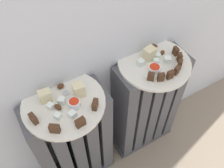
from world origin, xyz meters
TOP-DOWN VIEW (x-y plane):
  - radiator_left at (-0.19, 0.28)m, footprint 0.33×0.14m
  - radiator_right at (0.19, 0.28)m, footprint 0.33×0.14m
  - plate_left at (-0.19, 0.28)m, footprint 0.29×0.29m
  - plate_right at (0.19, 0.28)m, footprint 0.29×0.29m
  - dark_cake_slice_left_0 at (-0.30, 0.26)m, footprint 0.02×0.03m
  - dark_cake_slice_left_1 at (-0.26, 0.19)m, footprint 0.04×0.03m
  - dark_cake_slice_left_2 at (-0.18, 0.17)m, footprint 0.03×0.02m
  - dark_cake_slice_left_3 at (-0.11, 0.21)m, footprint 0.03×0.03m
  - marble_cake_slice_left_0 at (-0.13, 0.28)m, footprint 0.04×0.04m
  - marble_cake_slice_left_1 at (-0.24, 0.32)m, footprint 0.04×0.03m
  - turkish_delight_left_0 at (-0.24, 0.28)m, footprint 0.03×0.03m
  - turkish_delight_left_1 at (-0.19, 0.28)m, footprint 0.03×0.03m
  - turkish_delight_left_2 at (-0.23, 0.23)m, footprint 0.03×0.03m
  - turkish_delight_left_3 at (-0.19, 0.21)m, footprint 0.03×0.03m
  - medjool_date_left_0 at (-0.22, 0.26)m, footprint 0.03×0.03m
  - medjool_date_left_1 at (-0.17, 0.34)m, footprint 0.03×0.02m
  - jam_bowl_left at (-0.16, 0.25)m, footprint 0.04×0.04m
  - dark_cake_slice_right_0 at (0.12, 0.21)m, footprint 0.03×0.03m
  - dark_cake_slice_right_1 at (0.15, 0.19)m, footprint 0.03×0.02m
  - dark_cake_slice_right_2 at (0.19, 0.18)m, footprint 0.02×0.01m
  - dark_cake_slice_right_3 at (0.22, 0.19)m, footprint 0.03×0.02m
  - dark_cake_slice_right_4 at (0.25, 0.21)m, footprint 0.03×0.03m
  - dark_cake_slice_right_5 at (0.28, 0.24)m, footprint 0.02×0.03m
  - dark_cake_slice_right_6 at (0.29, 0.27)m, footprint 0.02×0.03m
  - marble_cake_slice_right_0 at (0.18, 0.31)m, footprint 0.05×0.04m
  - turkish_delight_right_0 at (0.19, 0.27)m, footprint 0.03×0.03m
  - turkish_delight_right_1 at (0.13, 0.29)m, footprint 0.03×0.03m
  - turkish_delight_right_2 at (0.23, 0.25)m, footprint 0.03×0.03m
  - turkish_delight_right_3 at (0.21, 0.29)m, footprint 0.03×0.03m
  - medjool_date_right_0 at (0.24, 0.35)m, footprint 0.03×0.03m
  - medjool_date_right_1 at (0.24, 0.30)m, footprint 0.03×0.02m
  - jam_bowl_right at (0.16, 0.24)m, footprint 0.05×0.05m
  - fork at (-0.17, 0.28)m, footprint 0.02×0.10m

SIDE VIEW (x-z plane):
  - radiator_left at x=-0.19m, z-range 0.00..0.59m
  - radiator_right at x=0.19m, z-range 0.00..0.59m
  - plate_left at x=-0.19m, z-range 0.59..0.60m
  - plate_right at x=0.19m, z-range 0.59..0.60m
  - fork at x=-0.17m, z-range 0.60..0.61m
  - medjool_date_right_0 at x=0.24m, z-range 0.60..0.62m
  - medjool_date_right_1 at x=0.24m, z-range 0.60..0.62m
  - medjool_date_left_0 at x=-0.22m, z-range 0.60..0.62m
  - medjool_date_left_1 at x=-0.17m, z-range 0.60..0.62m
  - turkish_delight_right_3 at x=0.21m, z-range 0.60..0.62m
  - turkish_delight_left_2 at x=-0.23m, z-range 0.60..0.62m
  - turkish_delight_right_0 at x=0.19m, z-range 0.60..0.62m
  - turkish_delight_left_0 at x=-0.24m, z-range 0.60..0.62m
  - jam_bowl_right at x=0.16m, z-range 0.61..0.63m
  - turkish_delight_left_3 at x=-0.19m, z-range 0.60..0.63m
  - turkish_delight_left_1 at x=-0.19m, z-range 0.60..0.63m
  - turkish_delight_right_1 at x=0.13m, z-range 0.60..0.63m
  - turkish_delight_right_2 at x=0.23m, z-range 0.60..0.63m
  - jam_bowl_left at x=-0.16m, z-range 0.61..0.63m
  - dark_cake_slice_left_0 at x=-0.30m, z-range 0.60..0.64m
  - dark_cake_slice_left_1 at x=-0.26m, z-range 0.60..0.64m
  - dark_cake_slice_left_2 at x=-0.18m, z-range 0.60..0.64m
  - dark_cake_slice_left_3 at x=-0.11m, z-range 0.60..0.64m
  - dark_cake_slice_right_0 at x=0.12m, z-range 0.60..0.64m
  - dark_cake_slice_right_1 at x=0.15m, z-range 0.60..0.64m
  - dark_cake_slice_right_2 at x=0.19m, z-range 0.60..0.64m
  - dark_cake_slice_right_3 at x=0.22m, z-range 0.60..0.64m
  - dark_cake_slice_right_4 at x=0.25m, z-range 0.60..0.64m
  - dark_cake_slice_right_5 at x=0.28m, z-range 0.60..0.64m
  - dark_cake_slice_right_6 at x=0.29m, z-range 0.60..0.64m
  - marble_cake_slice_left_1 at x=-0.24m, z-range 0.60..0.65m
  - marble_cake_slice_right_0 at x=0.18m, z-range 0.60..0.65m
  - marble_cake_slice_left_0 at x=-0.13m, z-range 0.60..0.66m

